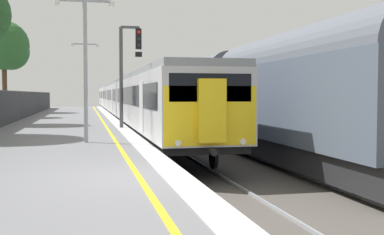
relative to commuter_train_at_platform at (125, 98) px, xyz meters
The scene contains 7 objects.
ground 33.22m from the commuter_train_at_platform, 89.06° to the right, with size 17.40×110.00×1.21m.
commuter_train_at_platform is the anchor object (origin of this frame).
freight_train_adjacent_track 12.57m from the commuter_train_at_platform, 71.41° to the right, with size 2.60×43.95×4.86m.
signal_gantry 19.34m from the commuter_train_at_platform, 94.38° to the right, with size 1.10×0.24×4.93m.
platform_lamp_mid 26.41m from the commuter_train_at_platform, 97.51° to the right, with size 2.00×0.20×4.86m.
platform_lamp_far 8.03m from the commuter_train_at_platform, 116.19° to the right, with size 2.00×0.20×5.35m.
background_tree_back 11.64m from the commuter_train_at_platform, 164.19° to the left, with size 4.41×4.41×8.19m.
Camera 1 is at (-1.37, -9.58, 1.63)m, focal length 45.02 mm.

